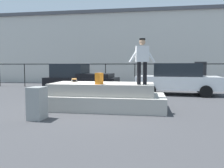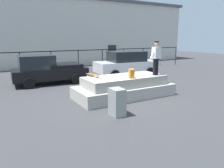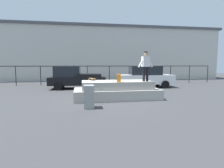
% 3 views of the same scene
% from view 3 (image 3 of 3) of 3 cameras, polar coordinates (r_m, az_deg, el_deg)
% --- Properties ---
extents(ground_plane, '(60.00, 60.00, 0.00)m').
position_cam_3_polar(ground_plane, '(10.67, -0.26, -4.38)').
color(ground_plane, '#38383A').
extents(concrete_ledge, '(4.78, 2.08, 1.00)m').
position_cam_3_polar(concrete_ledge, '(10.49, 1.51, -2.05)').
color(concrete_ledge, '#ADA89E').
rests_on(concrete_ledge, ground_plane).
extents(skateboarder, '(0.95, 0.34, 1.63)m').
position_cam_3_polar(skateboarder, '(10.36, 10.40, 6.06)').
color(skateboarder, black).
rests_on(skateboarder, concrete_ledge).
extents(skateboard, '(0.43, 0.80, 0.12)m').
position_cam_3_polar(skateboard, '(10.87, -6.20, 1.65)').
color(skateboard, brown).
rests_on(skateboard, concrete_ledge).
extents(backpack, '(0.27, 0.33, 0.41)m').
position_cam_3_polar(backpack, '(9.84, 2.13, 1.85)').
color(backpack, orange).
rests_on(backpack, concrete_ledge).
extents(car_black_pickup_near, '(4.50, 2.31, 1.78)m').
position_cam_3_polar(car_black_pickup_near, '(15.11, -11.24, 1.95)').
color(car_black_pickup_near, black).
rests_on(car_black_pickup_near, ground_plane).
extents(car_white_sedan_mid, '(4.81, 2.51, 1.81)m').
position_cam_3_polar(car_white_sedan_mid, '(16.07, 10.13, 2.30)').
color(car_white_sedan_mid, white).
rests_on(car_white_sedan_mid, ground_plane).
extents(utility_box, '(0.45, 0.61, 1.02)m').
position_cam_3_polar(utility_box, '(8.27, -7.17, -3.88)').
color(utility_box, gray).
rests_on(utility_box, ground_plane).
extents(fence_row, '(24.06, 0.06, 1.83)m').
position_cam_3_polar(fence_row, '(18.24, -4.23, 3.96)').
color(fence_row, black).
rests_on(fence_row, ground_plane).
extents(warehouse_building, '(33.20, 7.28, 6.73)m').
position_cam_3_polar(warehouse_building, '(25.63, -5.82, 9.21)').
color(warehouse_building, beige).
rests_on(warehouse_building, ground_plane).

